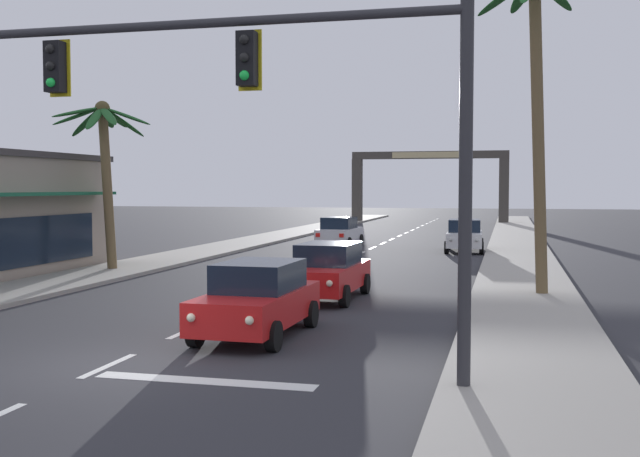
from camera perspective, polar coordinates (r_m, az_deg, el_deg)
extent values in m
plane|color=#2D2D33|center=(15.14, -15.54, -9.85)|extent=(220.00, 220.00, 0.00)
cube|color=#9E998E|center=(33.01, 14.71, -2.73)|extent=(3.20, 110.00, 0.14)
cube|color=#9E998E|center=(36.29, -10.77, -2.16)|extent=(3.20, 110.00, 0.14)
cube|color=silver|center=(15.16, -15.50, -9.82)|extent=(0.16, 2.00, 0.01)
cube|color=silver|center=(18.32, -9.92, -7.51)|extent=(0.16, 2.00, 0.01)
cube|color=silver|center=(21.61, -6.04, -5.86)|extent=(0.16, 2.00, 0.01)
cube|color=silver|center=(25.00, -3.22, -4.63)|extent=(0.16, 2.00, 0.01)
cube|color=silver|center=(28.43, -1.08, -3.68)|extent=(0.16, 2.00, 0.01)
cube|color=silver|center=(31.91, 0.59, -2.94)|extent=(0.16, 2.00, 0.01)
cube|color=silver|center=(35.41, 1.93, -2.34)|extent=(0.16, 2.00, 0.01)
cube|color=silver|center=(38.93, 3.03, -1.85)|extent=(0.16, 2.00, 0.01)
cube|color=silver|center=(42.46, 3.94, -1.44)|extent=(0.16, 2.00, 0.01)
cube|color=silver|center=(46.01, 4.72, -1.10)|extent=(0.16, 2.00, 0.01)
cube|color=silver|center=(49.56, 5.38, -0.80)|extent=(0.16, 2.00, 0.01)
cube|color=silver|center=(53.12, 5.96, -0.54)|extent=(0.16, 2.00, 0.01)
cube|color=silver|center=(56.69, 6.46, -0.31)|extent=(0.16, 2.00, 0.01)
cube|color=silver|center=(60.26, 6.90, -0.12)|extent=(0.16, 2.00, 0.01)
cube|color=silver|center=(63.83, 7.29, 0.06)|extent=(0.16, 2.00, 0.01)
cube|color=silver|center=(67.41, 7.64, 0.22)|extent=(0.16, 2.00, 0.01)
cube|color=silver|center=(70.99, 7.96, 0.36)|extent=(0.16, 2.00, 0.01)
cube|color=silver|center=(74.57, 8.25, 0.49)|extent=(0.16, 2.00, 0.01)
cube|color=silver|center=(78.16, 8.50, 0.61)|extent=(0.16, 2.00, 0.01)
cube|color=silver|center=(81.74, 8.74, 0.71)|extent=(0.16, 2.00, 0.01)
cube|color=silver|center=(13.67, -8.59, -11.16)|extent=(4.00, 0.44, 0.01)
cylinder|color=#2D2D33|center=(12.52, 10.79, 3.41)|extent=(0.22, 0.22, 6.89)
cylinder|color=#2D2D33|center=(14.24, -12.70, 14.47)|extent=(11.07, 0.16, 0.16)
cube|color=black|center=(13.40, -5.47, 12.47)|extent=(0.32, 0.26, 0.92)
sphere|color=black|center=(13.33, -5.68, 13.84)|extent=(0.17, 0.17, 0.17)
sphere|color=black|center=(13.27, -5.67, 12.56)|extent=(0.17, 0.17, 0.17)
sphere|color=#1EE54C|center=(13.23, -5.66, 11.28)|extent=(0.17, 0.17, 0.17)
cube|color=yellow|center=(13.56, -5.23, 12.37)|extent=(0.42, 0.03, 1.04)
cube|color=black|center=(15.02, -19.14, 11.30)|extent=(0.32, 0.26, 0.92)
sphere|color=black|center=(14.95, -19.46, 12.50)|extent=(0.17, 0.17, 0.17)
sphere|color=black|center=(14.90, -19.44, 11.36)|extent=(0.17, 0.17, 0.17)
sphere|color=#1EE54C|center=(14.86, -19.42, 10.22)|extent=(0.17, 0.17, 0.17)
cube|color=yellow|center=(15.15, -18.80, 11.23)|extent=(0.42, 0.03, 1.04)
cube|color=red|center=(17.33, -4.71, -5.81)|extent=(1.85, 4.34, 0.72)
cube|color=black|center=(17.38, -4.55, -3.53)|extent=(1.64, 2.23, 0.64)
cylinder|color=black|center=(15.80, -3.48, -8.01)|extent=(0.23, 0.64, 0.64)
cylinder|color=black|center=(16.42, -9.25, -7.62)|extent=(0.23, 0.64, 0.64)
cylinder|color=black|center=(18.47, -0.67, -6.38)|extent=(0.23, 0.64, 0.64)
cylinder|color=black|center=(19.00, -5.71, -6.13)|extent=(0.23, 0.64, 0.64)
sphere|color=#F9EFC6|center=(15.10, -5.28, -6.84)|extent=(0.18, 0.18, 0.18)
sphere|color=#F9EFC6|center=(15.57, -9.59, -6.57)|extent=(0.18, 0.18, 0.18)
cube|color=red|center=(19.16, -0.65, -4.65)|extent=(0.24, 0.06, 0.20)
cube|color=red|center=(19.55, -4.39, -4.50)|extent=(0.24, 0.06, 0.20)
cube|color=red|center=(22.98, 0.56, -3.60)|extent=(1.86, 4.34, 0.72)
cube|color=black|center=(23.05, 0.65, -1.88)|extent=(1.65, 2.24, 0.64)
cylinder|color=black|center=(21.45, 1.84, -5.06)|extent=(0.23, 0.64, 0.64)
cylinder|color=black|center=(21.91, -2.57, -4.89)|extent=(0.23, 0.64, 0.64)
cylinder|color=black|center=(24.20, 3.39, -4.13)|extent=(0.23, 0.64, 0.64)
cylinder|color=black|center=(24.60, -0.55, -4.00)|extent=(0.23, 0.64, 0.64)
sphere|color=#F9EFC6|center=(20.73, 0.71, -4.11)|extent=(0.18, 0.18, 0.18)
sphere|color=#F9EFC6|center=(21.07, -2.57, -4.00)|extent=(0.18, 0.18, 0.18)
cube|color=red|center=(24.91, 3.29, -2.86)|extent=(0.24, 0.07, 0.20)
cube|color=red|center=(25.21, 0.34, -2.78)|extent=(0.24, 0.07, 0.20)
cube|color=silver|center=(43.17, 1.49, -0.46)|extent=(1.94, 4.37, 0.72)
cube|color=black|center=(42.99, 1.44, 0.43)|extent=(1.69, 2.26, 0.64)
cylinder|color=black|center=(44.79, 0.89, -0.79)|extent=(0.25, 0.65, 0.64)
cylinder|color=black|center=(44.36, 3.03, -0.84)|extent=(0.25, 0.65, 0.64)
cylinder|color=black|center=(42.06, -0.14, -1.05)|extent=(0.25, 0.65, 0.64)
cylinder|color=black|center=(41.61, 2.14, -1.09)|extent=(0.25, 0.65, 0.64)
sphere|color=#B2B2AD|center=(45.42, 1.43, -0.18)|extent=(0.18, 0.18, 0.18)
sphere|color=#B2B2AD|center=(45.12, 2.95, -0.21)|extent=(0.18, 0.18, 0.18)
cube|color=red|center=(41.27, -0.16, -0.49)|extent=(0.24, 0.07, 0.20)
cube|color=red|center=(40.91, 1.61, -0.52)|extent=(0.24, 0.07, 0.20)
cube|color=silver|center=(40.48, 10.72, -0.75)|extent=(1.92, 4.36, 0.72)
cube|color=black|center=(40.59, 10.73, 0.22)|extent=(1.68, 2.26, 0.64)
cylinder|color=black|center=(39.09, 11.94, -1.43)|extent=(0.24, 0.65, 0.64)
cylinder|color=black|center=(39.12, 9.41, -1.40)|extent=(0.24, 0.65, 0.64)
cylinder|color=black|center=(41.92, 11.92, -1.13)|extent=(0.24, 0.65, 0.64)
cylinder|color=black|center=(41.94, 9.57, -1.10)|extent=(0.24, 0.65, 0.64)
sphere|color=#B2B2AD|center=(38.30, 11.59, -0.86)|extent=(0.18, 0.18, 0.18)
sphere|color=#B2B2AD|center=(38.33, 9.73, -0.84)|extent=(0.18, 0.18, 0.18)
cube|color=red|center=(42.62, 11.65, -0.44)|extent=(0.24, 0.07, 0.20)
cube|color=red|center=(42.64, 9.88, -0.42)|extent=(0.24, 0.07, 0.20)
cylinder|color=brown|center=(31.43, -15.55, 2.70)|extent=(0.72, 0.38, 6.42)
ellipsoid|color=#1E5123|center=(31.37, -14.22, 8.13)|extent=(1.99, 0.81, 0.82)
ellipsoid|color=#1E5123|center=(31.90, -14.43, 7.68)|extent=(1.48, 1.60, 1.21)
ellipsoid|color=#1E5123|center=(32.46, -15.03, 7.98)|extent=(0.43, 1.97, 0.78)
ellipsoid|color=#1E5123|center=(32.57, -15.56, 7.95)|extent=(0.99, 1.98, 0.80)
ellipsoid|color=#1E5123|center=(32.24, -16.95, 7.60)|extent=(1.82, 0.89, 1.21)
ellipsoid|color=#1E5123|center=(31.69, -17.62, 7.99)|extent=(1.91, 1.24, 0.86)
ellipsoid|color=#1E5123|center=(31.36, -17.63, 8.28)|extent=(1.65, 1.75, 0.62)
ellipsoid|color=#1E5123|center=(30.79, -16.42, 7.90)|extent=(0.74, 1.87, 1.13)
ellipsoid|color=#1E5123|center=(30.74, -15.48, 8.09)|extent=(1.60, 1.66, 0.96)
sphere|color=#4C4223|center=(31.66, -15.91, 8.60)|extent=(0.60, 0.60, 0.60)
cylinder|color=brown|center=(24.18, 15.95, 6.45)|extent=(0.73, 0.36, 9.66)
cube|color=#423D38|center=(73.58, 2.79, 2.82)|extent=(0.90, 0.90, 6.02)
cube|color=#423D38|center=(72.21, 13.54, 2.74)|extent=(0.90, 0.90, 6.02)
cube|color=#423D38|center=(72.64, 8.13, 5.45)|extent=(14.61, 0.60, 0.70)
cube|color=tan|center=(72.32, 8.11, 5.46)|extent=(6.86, 0.08, 0.56)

